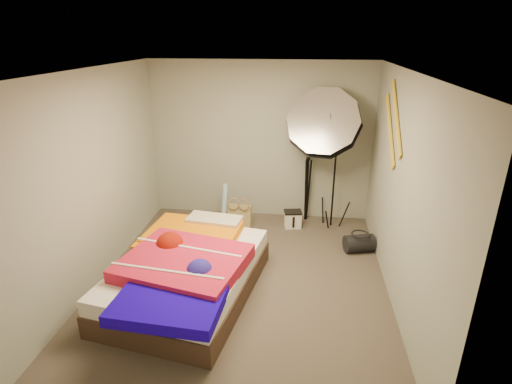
# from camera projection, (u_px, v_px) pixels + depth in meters

# --- Properties ---
(floor) EXTENTS (4.00, 4.00, 0.00)m
(floor) POSITION_uv_depth(u_px,v_px,m) (242.00, 280.00, 4.95)
(floor) COLOR #52483F
(floor) RESTS_ON ground
(ceiling) EXTENTS (4.00, 4.00, 0.00)m
(ceiling) POSITION_uv_depth(u_px,v_px,m) (239.00, 71.00, 4.02)
(ceiling) COLOR silver
(ceiling) RESTS_ON wall_back
(wall_back) EXTENTS (3.50, 0.00, 3.50)m
(wall_back) POSITION_uv_depth(u_px,v_px,m) (260.00, 142.00, 6.33)
(wall_back) COLOR gray
(wall_back) RESTS_ON floor
(wall_front) EXTENTS (3.50, 0.00, 3.50)m
(wall_front) POSITION_uv_depth(u_px,v_px,m) (195.00, 293.00, 2.64)
(wall_front) COLOR gray
(wall_front) RESTS_ON floor
(wall_left) EXTENTS (0.00, 4.00, 4.00)m
(wall_left) POSITION_uv_depth(u_px,v_px,m) (94.00, 180.00, 4.68)
(wall_left) COLOR gray
(wall_left) RESTS_ON floor
(wall_right) EXTENTS (0.00, 4.00, 4.00)m
(wall_right) POSITION_uv_depth(u_px,v_px,m) (401.00, 193.00, 4.29)
(wall_right) COLOR gray
(wall_right) RESTS_ON floor
(tote_bag) EXTENTS (0.38, 0.20, 0.38)m
(tote_bag) POSITION_uv_depth(u_px,v_px,m) (240.00, 216.00, 6.27)
(tote_bag) COLOR tan
(tote_bag) RESTS_ON floor
(wrapping_roll) EXTENTS (0.13, 0.21, 0.69)m
(wrapping_roll) POSITION_uv_depth(u_px,v_px,m) (224.00, 205.00, 6.25)
(wrapping_roll) COLOR #4C98CD
(wrapping_roll) RESTS_ON floor
(camera_case) EXTENTS (0.28, 0.22, 0.25)m
(camera_case) POSITION_uv_depth(u_px,v_px,m) (293.00, 220.00, 6.27)
(camera_case) COLOR silver
(camera_case) RESTS_ON floor
(duffel_bag) EXTENTS (0.46, 0.35, 0.25)m
(duffel_bag) POSITION_uv_depth(u_px,v_px,m) (359.00, 243.00, 5.57)
(duffel_bag) COLOR black
(duffel_bag) RESTS_ON floor
(wall_stripe_upper) EXTENTS (0.02, 0.91, 0.78)m
(wall_stripe_upper) POSITION_uv_depth(u_px,v_px,m) (396.00, 118.00, 4.59)
(wall_stripe_upper) COLOR gold
(wall_stripe_upper) RESTS_ON wall_right
(wall_stripe_lower) EXTENTS (0.02, 0.91, 0.78)m
(wall_stripe_lower) POSITION_uv_depth(u_px,v_px,m) (390.00, 130.00, 4.90)
(wall_stripe_lower) COLOR gold
(wall_stripe_lower) RESTS_ON wall_right
(bed) EXTENTS (1.73, 2.33, 0.60)m
(bed) POSITION_uv_depth(u_px,v_px,m) (187.00, 272.00, 4.59)
(bed) COLOR #402C21
(bed) RESTS_ON floor
(photo_umbrella) EXTENTS (1.42, 1.11, 2.28)m
(photo_umbrella) POSITION_uv_depth(u_px,v_px,m) (324.00, 125.00, 5.71)
(photo_umbrella) COLOR black
(photo_umbrella) RESTS_ON floor
(camera_tripod) EXTENTS (0.07, 0.07, 1.13)m
(camera_tripod) POSITION_uv_depth(u_px,v_px,m) (307.00, 182.00, 6.35)
(camera_tripod) COLOR black
(camera_tripod) RESTS_ON floor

